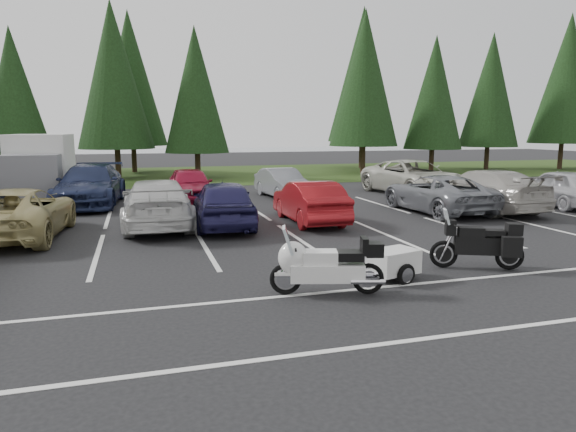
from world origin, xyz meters
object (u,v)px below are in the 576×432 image
(car_near_3, at_px, (157,203))
(car_far_1, at_px, (90,185))
(car_far_4, at_px, (413,177))
(car_near_5, at_px, (309,202))
(car_far_3, at_px, (282,183))
(car_near_4, at_px, (223,203))
(car_near_7, at_px, (483,190))
(car_near_2, at_px, (18,213))
(car_near_6, at_px, (437,193))
(touring_motorcycle, at_px, (327,260))
(car_far_2, at_px, (190,185))
(adventure_motorcycle, at_px, (477,239))
(car_near_8, at_px, (560,188))
(cargo_trailer, at_px, (393,265))
(box_truck, at_px, (39,168))

(car_near_3, height_order, car_far_1, car_far_1)
(car_near_3, bearing_deg, car_far_4, -155.59)
(car_near_5, bearing_deg, car_far_3, -97.26)
(car_far_1, xyz_separation_m, car_far_3, (8.29, 0.17, -0.17))
(car_near_4, relative_size, car_far_1, 0.79)
(car_near_4, height_order, car_near_7, car_near_7)
(car_near_2, distance_m, car_near_4, 5.93)
(car_near_7, bearing_deg, car_far_1, -26.47)
(car_near_6, bearing_deg, car_far_4, -111.67)
(car_near_4, relative_size, car_near_7, 0.82)
(touring_motorcycle, bearing_deg, car_near_4, 111.33)
(car_far_2, relative_size, car_far_4, 0.74)
(adventure_motorcycle, bearing_deg, car_far_1, 149.19)
(car_near_2, bearing_deg, car_far_3, -141.80)
(car_near_5, xyz_separation_m, car_near_7, (7.25, 0.54, 0.10))
(car_near_2, height_order, touring_motorcycle, car_near_2)
(car_near_6, distance_m, car_far_4, 5.38)
(car_near_8, height_order, cargo_trailer, car_near_8)
(car_near_3, height_order, car_near_4, car_near_4)
(car_near_8, relative_size, car_far_2, 1.02)
(car_near_5, relative_size, touring_motorcycle, 1.79)
(car_near_8, bearing_deg, car_near_7, 3.68)
(car_near_7, bearing_deg, touring_motorcycle, 35.29)
(car_near_4, xyz_separation_m, cargo_trailer, (2.41, -6.89, -0.45))
(car_near_4, height_order, car_far_4, car_far_4)
(car_far_1, distance_m, car_far_4, 14.66)
(car_near_5, height_order, cargo_trailer, car_near_5)
(car_far_1, bearing_deg, touring_motorcycle, -63.83)
(box_truck, bearing_deg, car_far_2, -22.57)
(car_near_4, xyz_separation_m, touring_motorcycle, (0.74, -7.41, -0.11))
(car_near_8, height_order, car_far_4, car_far_4)
(car_near_5, relative_size, car_far_1, 0.74)
(car_far_4, bearing_deg, car_near_8, -59.74)
(car_near_4, height_order, cargo_trailer, car_near_4)
(car_far_1, bearing_deg, car_near_6, -18.33)
(car_near_6, xyz_separation_m, car_far_3, (-4.48, 5.78, -0.04))
(touring_motorcycle, bearing_deg, car_far_2, 110.63)
(car_near_6, height_order, car_far_1, car_far_1)
(adventure_motorcycle, bearing_deg, car_near_7, 76.53)
(car_far_1, height_order, adventure_motorcycle, car_far_1)
(car_near_2, bearing_deg, car_far_2, -127.73)
(adventure_motorcycle, bearing_deg, car_near_4, 148.97)
(car_near_4, distance_m, car_far_1, 7.78)
(car_near_5, relative_size, adventure_motorcycle, 1.89)
(car_near_4, bearing_deg, car_near_7, -172.57)
(car_near_7, bearing_deg, car_near_8, 175.51)
(box_truck, xyz_separation_m, car_near_6, (15.05, -7.94, -0.74))
(box_truck, xyz_separation_m, adventure_motorcycle, (11.36, -15.33, -0.76))
(car_near_3, xyz_separation_m, car_near_6, (10.31, 0.17, -0.06))
(car_near_2, distance_m, car_far_4, 17.13)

